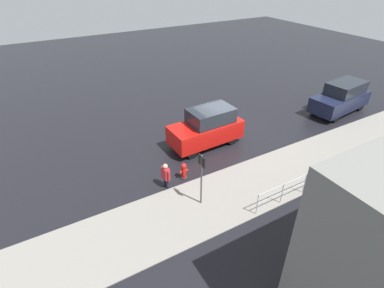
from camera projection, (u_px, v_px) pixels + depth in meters
The scene contains 8 objects.
ground_plane at pixel (223, 137), 17.04m from camera, with size 60.00×60.00×0.00m, color black.
kerb_strip at pixel (274, 176), 13.94m from camera, with size 24.00×3.20×0.04m, color gray.
moving_hatchback at pixel (207, 127), 15.83m from camera, with size 3.95×1.83×2.06m.
parked_sedan at pixel (341, 97), 19.29m from camera, with size 4.46×2.19×1.98m.
fire_hydrant at pixel (184, 171), 13.64m from camera, with size 0.42×0.31×0.80m.
pedestrian at pixel (166, 174), 12.97m from camera, with size 0.29×0.56×1.22m.
metal_railing at pixel (316, 175), 12.88m from camera, with size 6.54×0.04×1.05m.
sign_post at pixel (202, 173), 11.59m from camera, with size 0.07×0.44×2.40m.
Camera 1 is at (8.80, 11.87, 8.67)m, focal length 28.00 mm.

